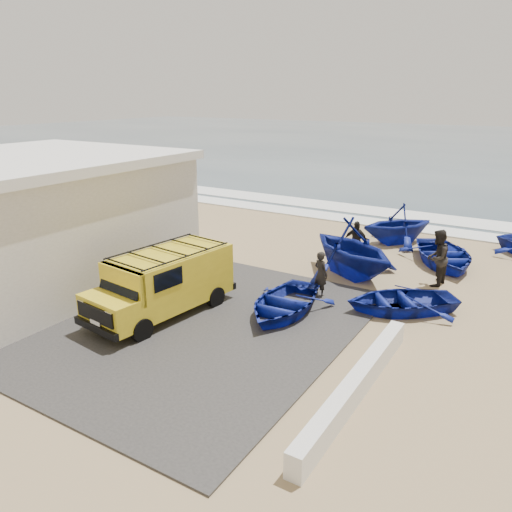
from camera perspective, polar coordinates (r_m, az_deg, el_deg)
The scene contains 16 objects.
ground at distance 15.85m, azimuth -1.88°, elevation -5.23°, with size 160.00×160.00×0.00m, color tan.
slab at distance 15.58m, azimuth -12.18°, elevation -5.99°, with size 12.00×10.00×0.05m, color #3A3835.
ocean at distance 68.89m, azimuth 25.18°, elevation 11.22°, with size 180.00×88.00×0.01m, color #385166.
surf_line at distance 26.19m, azimuth 12.72°, elevation 3.87°, with size 180.00×1.60×0.06m, color white.
surf_wash at distance 28.52m, azimuth 14.39°, elevation 4.87°, with size 180.00×2.20×0.04m, color white.
building at distance 19.00m, azimuth -24.81°, elevation 3.92°, with size 8.40×9.40×4.30m.
parapet at distance 11.34m, azimuth 11.42°, elevation -14.24°, with size 0.35×6.00×0.55m, color silver.
van at distance 14.87m, azimuth -10.44°, elevation -2.80°, with size 2.31×4.72×1.95m.
boat_near_left at distance 14.90m, azimuth 3.17°, elevation -5.34°, with size 2.46×3.45×0.71m, color navy.
boat_near_right at distance 15.68m, azimuth 16.21°, elevation -4.88°, with size 2.39×3.34×0.69m, color navy.
boat_mid_left at distance 18.05m, azimuth 10.87°, elevation 0.97°, with size 3.46×4.01×2.11m, color navy.
boat_mid_right at distance 20.34m, azimuth 20.63°, elevation 0.14°, with size 2.79×3.91×0.81m, color navy.
boat_far_left at distance 22.57m, azimuth 15.88°, elevation 3.58°, with size 2.88×3.34×1.76m, color navy.
fisherman_front at distance 16.15m, azimuth 7.42°, elevation -2.05°, with size 0.55×0.36×1.51m, color black.
fisherman_middle at distance 17.94m, azimuth 19.99°, elevation -0.20°, with size 0.95×0.74×1.96m, color black.
fisherman_back at distance 19.70m, azimuth 11.31°, elevation 1.64°, with size 0.95×0.40×1.62m, color black.
Camera 1 is at (8.04, -12.13, 6.28)m, focal length 35.00 mm.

